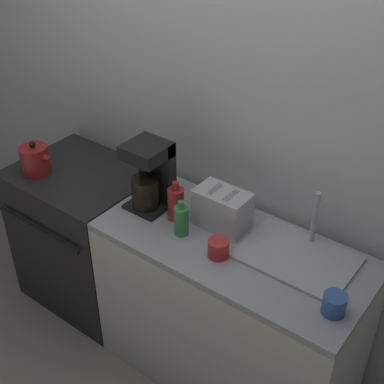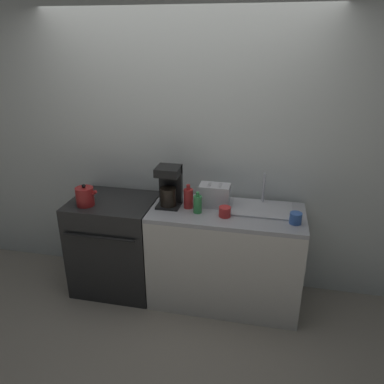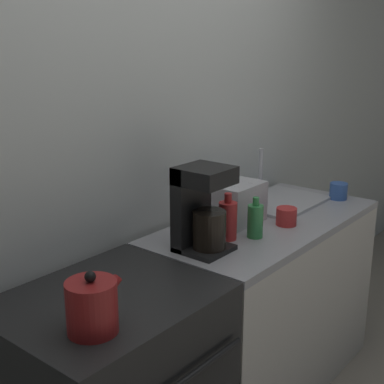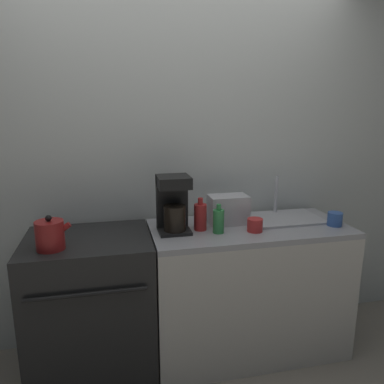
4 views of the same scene
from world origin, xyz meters
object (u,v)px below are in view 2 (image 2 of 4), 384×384
object	(u,v)px
bottle_green	(198,204)
cup_blue	(296,218)
stove	(116,243)
bottle_red	(188,198)
toaster	(215,195)
kettle	(85,196)
coffee_maker	(169,186)
cup_red	(225,212)

from	to	relation	value
bottle_green	cup_blue	world-z (taller)	bottle_green
stove	bottle_red	xyz separation A→B (m)	(0.70, -0.00, 0.53)
cup_blue	stove	bearing A→B (deg)	175.79
toaster	cup_blue	xyz separation A→B (m)	(0.67, -0.20, -0.05)
kettle	bottle_green	bearing A→B (deg)	3.34
coffee_maker	bottle_red	bearing A→B (deg)	-5.72
coffee_maker	cup_red	bearing A→B (deg)	-13.99
cup_red	cup_blue	bearing A→B (deg)	-0.79
bottle_red	bottle_green	distance (m)	0.13
coffee_maker	bottle_green	world-z (taller)	coffee_maker
coffee_maker	cup_red	xyz separation A→B (m)	(0.50, -0.12, -0.14)
bottle_green	coffee_maker	bearing A→B (deg)	159.95
cup_red	bottle_green	bearing A→B (deg)	173.42
bottle_green	cup_red	size ratio (longest dim) A/B	1.89
bottle_green	cup_red	distance (m)	0.24
cup_red	kettle	bearing A→B (deg)	-178.56
kettle	toaster	xyz separation A→B (m)	(1.10, 0.22, 0.01)
bottle_green	cup_red	world-z (taller)	bottle_green
cup_red	cup_blue	xyz separation A→B (m)	(0.56, -0.01, 0.00)
stove	bottle_red	distance (m)	0.88
coffee_maker	bottle_green	xyz separation A→B (m)	(0.27, -0.10, -0.10)
stove	cup_blue	bearing A→B (deg)	-4.21
stove	bottle_green	bearing A→B (deg)	-5.90
cup_blue	cup_red	bearing A→B (deg)	179.21
kettle	coffee_maker	world-z (taller)	coffee_maker
stove	kettle	world-z (taller)	kettle
coffee_maker	toaster	bearing A→B (deg)	10.11
bottle_red	cup_blue	xyz separation A→B (m)	(0.89, -0.11, -0.04)
stove	cup_blue	size ratio (longest dim) A/B	9.40
bottle_red	cup_blue	bearing A→B (deg)	-7.38
toaster	stove	bearing A→B (deg)	-174.78
toaster	bottle_red	xyz separation A→B (m)	(-0.21, -0.09, -0.01)
stove	coffee_maker	world-z (taller)	coffee_maker
cup_red	cup_blue	world-z (taller)	cup_blue
toaster	cup_red	world-z (taller)	toaster
stove	bottle_green	xyz separation A→B (m)	(0.80, -0.08, 0.52)
bottle_red	bottle_green	world-z (taller)	bottle_red
cup_red	toaster	bearing A→B (deg)	120.79
stove	cup_red	size ratio (longest dim) A/B	9.28
cup_red	bottle_red	bearing A→B (deg)	161.92
stove	coffee_maker	xyz separation A→B (m)	(0.53, 0.02, 0.62)
coffee_maker	bottle_red	distance (m)	0.19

